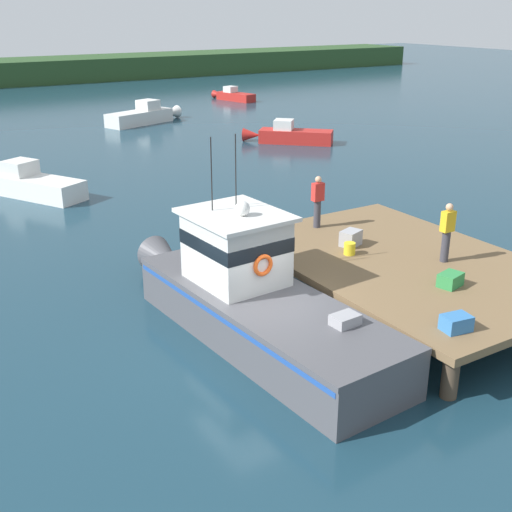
{
  "coord_description": "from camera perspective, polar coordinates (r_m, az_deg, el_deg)",
  "views": [
    {
      "loc": [
        -7.43,
        -11.99,
        7.68
      ],
      "look_at": [
        1.2,
        1.95,
        1.4
      ],
      "focal_mm": 45.95,
      "sensor_mm": 36.0,
      "label": 1
    }
  ],
  "objects": [
    {
      "name": "moored_boat_far_left",
      "position": [
        30.02,
        -19.21,
        5.96
      ],
      "size": [
        3.8,
        5.67,
        1.48
      ],
      "color": "white",
      "rests_on": "ground"
    },
    {
      "name": "crate_stack_near_edge",
      "position": [
        14.62,
        17.03,
        -5.6
      ],
      "size": [
        0.66,
        0.52,
        0.34
      ],
      "primitive_type": "cube",
      "rotation": [
        0.0,
        0.0,
        -0.15
      ],
      "color": "#3370B2",
      "rests_on": "dock"
    },
    {
      "name": "ground_plane",
      "position": [
        16.06,
        0.02,
        -7.6
      ],
      "size": [
        200.0,
        200.0,
        0.0
      ],
      "primitive_type": "plane",
      "color": "#193847"
    },
    {
      "name": "crate_single_by_cleat",
      "position": [
        16.82,
        16.56,
        -2.0
      ],
      "size": [
        0.69,
        0.57,
        0.34
      ],
      "primitive_type": "cube",
      "rotation": [
        0.0,
        0.0,
        0.24
      ],
      "color": "#2D8442",
      "rests_on": "dock"
    },
    {
      "name": "dock",
      "position": [
        18.36,
        12.86,
        -0.69
      ],
      "size": [
        6.0,
        9.0,
        1.2
      ],
      "color": "#4C3D2D",
      "rests_on": "ground"
    },
    {
      "name": "crate_single_far",
      "position": [
        19.04,
        8.25,
        1.56
      ],
      "size": [
        0.71,
        0.62,
        0.45
      ],
      "primitive_type": "cube",
      "rotation": [
        0.0,
        0.0,
        0.34
      ],
      "color": "#9E9EA3",
      "rests_on": "dock"
    },
    {
      "name": "moored_boat_off_the_point",
      "position": [
        47.19,
        -9.72,
        11.96
      ],
      "size": [
        6.19,
        3.21,
        1.56
      ],
      "color": "silver",
      "rests_on": "ground"
    },
    {
      "name": "moored_boat_far_right",
      "position": [
        39.73,
        2.95,
        10.47
      ],
      "size": [
        4.64,
        4.49,
        1.37
      ],
      "color": "red",
      "rests_on": "ground"
    },
    {
      "name": "moored_boat_mid_harbor",
      "position": [
        58.37,
        -2.0,
        13.78
      ],
      "size": [
        2.06,
        4.69,
        1.17
      ],
      "color": "red",
      "rests_on": "ground"
    },
    {
      "name": "bait_bucket",
      "position": [
        18.37,
        8.15,
        0.65
      ],
      "size": [
        0.32,
        0.32,
        0.34
      ],
      "primitive_type": "cylinder",
      "color": "yellow",
      "rests_on": "dock"
    },
    {
      "name": "deckhand_by_the_boat",
      "position": [
        18.18,
        16.29,
        2.08
      ],
      "size": [
        0.36,
        0.22,
        1.63
      ],
      "color": "#383842",
      "rests_on": "dock"
    },
    {
      "name": "main_fishing_boat",
      "position": [
        16.08,
        -0.44,
        -3.56
      ],
      "size": [
        3.05,
        9.9,
        4.8
      ],
      "color": "#4C4C51",
      "rests_on": "ground"
    },
    {
      "name": "deckhand_further_back",
      "position": [
        20.34,
        5.39,
        4.82
      ],
      "size": [
        0.36,
        0.22,
        1.63
      ],
      "color": "#383842",
      "rests_on": "dock"
    }
  ]
}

